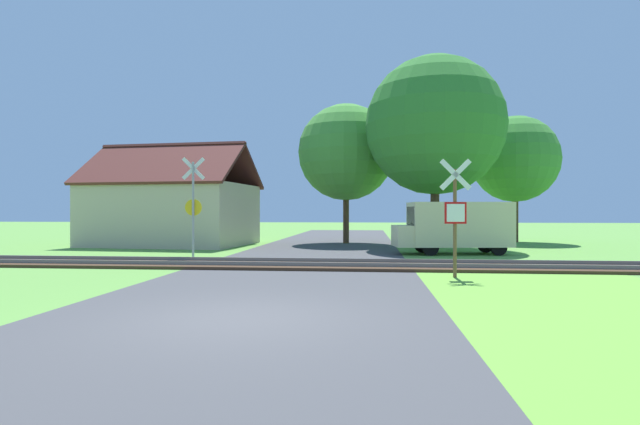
{
  "coord_description": "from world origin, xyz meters",
  "views": [
    {
      "loc": [
        2.22,
        -8.26,
        1.81
      ],
      "look_at": [
        0.5,
        9.17,
        1.8
      ],
      "focal_mm": 28.0,
      "sensor_mm": 36.0,
      "label": 1
    }
  ],
  "objects_px": {
    "tree_right": "(435,126)",
    "tree_far": "(515,159)",
    "tree_center": "(346,152)",
    "house": "(173,212)",
    "crossing_sign_far": "(193,202)",
    "stop_sign_near": "(455,212)",
    "mail_truck": "(455,225)"
  },
  "relations": [
    {
      "from": "tree_right",
      "to": "tree_far",
      "type": "relative_size",
      "value": 1.28
    },
    {
      "from": "tree_center",
      "to": "house",
      "type": "bearing_deg",
      "value": -165.48
    },
    {
      "from": "tree_center",
      "to": "crossing_sign_far",
      "type": "bearing_deg",
      "value": -116.87
    },
    {
      "from": "house",
      "to": "tree_right",
      "type": "bearing_deg",
      "value": 1.19
    },
    {
      "from": "tree_far",
      "to": "tree_right",
      "type": "bearing_deg",
      "value": -135.29
    },
    {
      "from": "house",
      "to": "tree_far",
      "type": "xyz_separation_m",
      "value": [
        19.58,
        4.4,
        3.16
      ]
    },
    {
      "from": "house",
      "to": "tree_center",
      "type": "distance_m",
      "value": 10.38
    },
    {
      "from": "stop_sign_near",
      "to": "tree_center",
      "type": "height_order",
      "value": "tree_center"
    },
    {
      "from": "stop_sign_near",
      "to": "mail_truck",
      "type": "distance_m",
      "value": 8.05
    },
    {
      "from": "stop_sign_near",
      "to": "house",
      "type": "bearing_deg",
      "value": -48.21
    },
    {
      "from": "crossing_sign_far",
      "to": "mail_truck",
      "type": "distance_m",
      "value": 11.01
    },
    {
      "from": "tree_center",
      "to": "tree_far",
      "type": "bearing_deg",
      "value": 10.9
    },
    {
      "from": "crossing_sign_far",
      "to": "tree_far",
      "type": "height_order",
      "value": "tree_far"
    },
    {
      "from": "tree_far",
      "to": "stop_sign_near",
      "type": "bearing_deg",
      "value": -110.65
    },
    {
      "from": "house",
      "to": "mail_truck",
      "type": "bearing_deg",
      "value": -12.6
    },
    {
      "from": "tree_center",
      "to": "mail_truck",
      "type": "height_order",
      "value": "tree_center"
    },
    {
      "from": "crossing_sign_far",
      "to": "tree_right",
      "type": "xyz_separation_m",
      "value": [
        10.02,
        7.14,
        4.01
      ]
    },
    {
      "from": "crossing_sign_far",
      "to": "house",
      "type": "distance_m",
      "value": 9.12
    },
    {
      "from": "tree_far",
      "to": "crossing_sign_far",
      "type": "bearing_deg",
      "value": -140.99
    },
    {
      "from": "crossing_sign_far",
      "to": "tree_right",
      "type": "bearing_deg",
      "value": 26.19
    },
    {
      "from": "tree_right",
      "to": "tree_center",
      "type": "relative_size",
      "value": 1.2
    },
    {
      "from": "tree_center",
      "to": "mail_truck",
      "type": "xyz_separation_m",
      "value": [
        5.03,
        -7.12,
        -4.06
      ]
    },
    {
      "from": "house",
      "to": "tree_right",
      "type": "relative_size",
      "value": 0.93
    },
    {
      "from": "tree_right",
      "to": "house",
      "type": "bearing_deg",
      "value": 175.96
    },
    {
      "from": "house",
      "to": "tree_center",
      "type": "xyz_separation_m",
      "value": [
        9.47,
        2.45,
        3.46
      ]
    },
    {
      "from": "crossing_sign_far",
      "to": "tree_center",
      "type": "bearing_deg",
      "value": 53.86
    },
    {
      "from": "stop_sign_near",
      "to": "house",
      "type": "relative_size",
      "value": 0.36
    },
    {
      "from": "crossing_sign_far",
      "to": "house",
      "type": "relative_size",
      "value": 0.44
    },
    {
      "from": "crossing_sign_far",
      "to": "mail_truck",
      "type": "height_order",
      "value": "crossing_sign_far"
    },
    {
      "from": "crossing_sign_far",
      "to": "tree_far",
      "type": "xyz_separation_m",
      "value": [
        15.48,
        12.54,
        2.82
      ]
    },
    {
      "from": "stop_sign_near",
      "to": "mail_truck",
      "type": "bearing_deg",
      "value": -104.04
    },
    {
      "from": "crossing_sign_far",
      "to": "tree_right",
      "type": "distance_m",
      "value": 12.94
    }
  ]
}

